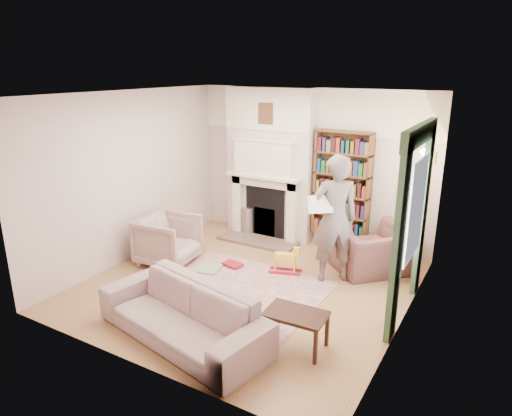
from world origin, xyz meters
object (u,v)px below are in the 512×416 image
Objects in this scene: rocking_horse at (285,260)px; armchair_left at (168,240)px; paraffin_heater at (248,221)px; bookcase at (342,185)px; coffee_table at (295,330)px; armchair_reading at (373,250)px; sofa at (183,314)px; man_reading at (334,219)px.

armchair_left is at bearing -179.71° from rocking_horse.
rocking_horse is (1.42, -1.20, -0.05)m from paraffin_heater.
paraffin_heater is at bearing -171.72° from bookcase.
armchair_left is at bearing 155.93° from coffee_table.
rocking_horse is (-1.00, 1.73, -0.00)m from coffee_table.
paraffin_heater is 1.08× the size of rocking_horse.
armchair_reading is 3.32m from sofa.
coffee_table and rocking_horse have the same top height.
coffee_table is at bearing -50.53° from paraffin_heater.
paraffin_heater is at bearing 126.78° from coffee_table.
coffee_table is at bearing -78.50° from bookcase.
man_reading is (2.58, 0.77, 0.58)m from armchair_left.
rocking_horse is at bearing -78.01° from armchair_left.
armchair_reading is 2.05× the size of paraffin_heater.
coffee_table is 2.00m from rocking_horse.
bookcase is at bearing 92.45° from sofa.
coffee_table is at bearing -77.88° from rocking_horse.
armchair_left is 1.60× the size of paraffin_heater.
coffee_table is (1.24, 0.52, -0.11)m from sofa.
armchair_reading is at bearing -164.95° from man_reading.
armchair_left is 0.39× the size of sofa.
armchair_reading is 1.61× the size of coffee_table.
armchair_reading is (0.81, -0.70, -0.81)m from bookcase.
rocking_horse is at bearing 95.39° from sofa.
armchair_reading is at bearing 76.42° from sofa.
bookcase is 0.81× the size of sofa.
paraffin_heater is (-1.17, 3.45, -0.06)m from sofa.
armchair_left reaches higher than rocking_horse.
man_reading is at bearing -74.37° from bookcase.
rocking_horse is at bearing 117.30° from coffee_table.
coffee_table is at bearing -117.54° from armchair_left.
armchair_left is 3.08m from coffee_table.
armchair_left is 2.31m from sofa.
bookcase is 3.62× the size of rocking_horse.
paraffin_heater reaches higher than rocking_horse.
bookcase reaches higher than man_reading.
man_reading is at bearing -26.16° from paraffin_heater.
bookcase is 1.64× the size of armchair_reading.
armchair_reading is 0.57× the size of man_reading.
sofa is 1.16× the size of man_reading.
man_reading reaches higher than armchair_left.
armchair_left is at bearing -21.58° from man_reading.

